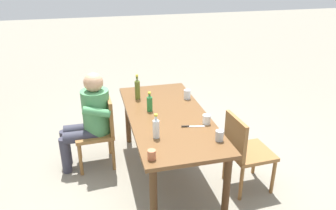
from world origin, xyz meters
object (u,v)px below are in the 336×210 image
Objects in this scene: dining_table at (168,122)px; cup_terracotta at (152,155)px; cup_white at (206,119)px; cup_steel at (219,136)px; chair_far_right at (100,128)px; table_knife at (191,126)px; bottle_green at (150,103)px; cup_glass at (187,94)px; bottle_clear at (156,127)px; chair_near_left at (244,149)px; person_in_white_shirt at (90,116)px; bottle_olive at (137,88)px.

cup_terracotta reaches higher than dining_table.
cup_white is 0.96× the size of cup_steel.
table_knife is at bearing -130.15° from chair_far_right.
chair_far_right is at bearing 63.84° from bottle_green.
cup_glass is at bearing -0.12° from cup_steel.
chair_near_left is at bearing -88.82° from bottle_clear.
cup_white is at bearing -131.60° from bottle_green.
person_in_white_shirt is 0.75m from bottle_green.
chair_near_left is 3.63× the size of table_knife.
chair_far_right is 7.62× the size of cup_glass.
cup_steel is (-0.80, -0.51, -0.05)m from bottle_green.
bottle_olive reaches higher than chair_near_left.
cup_white is at bearing -121.55° from person_in_white_shirt.
cup_white is at bearing -144.93° from bottle_olive.
cup_glass is at bearing -40.75° from dining_table.
cup_terracotta is (-0.16, 0.68, -0.01)m from cup_steel.
table_knife is (0.32, 0.17, -0.05)m from cup_steel.
dining_table is at bearing 139.25° from cup_glass.
chair_far_right is 1.54m from cup_steel.
bottle_olive is 1.32m from cup_steel.
cup_glass is at bearing -33.92° from bottle_clear.
chair_near_left is 8.54× the size of cup_steel.
cup_steel is at bearing 179.88° from cup_glass.
cup_white reaches higher than cup_terracotta.
bottle_olive is 0.98m from bottle_clear.
cup_white is (0.15, -0.56, -0.06)m from bottle_clear.
person_in_white_shirt reaches higher than cup_steel.
table_knife is at bearing -154.41° from bottle_olive.
bottle_green is at bearing -10.08° from cup_terracotta.
bottle_clear is (-0.45, 0.23, 0.20)m from dining_table.
chair_near_left is 1.03m from bottle_clear.
bottle_green is 1.98× the size of cup_glass.
bottle_olive is at bearing 26.21° from cup_steel.
person_in_white_shirt is at bearing 67.95° from bottle_green.
person_in_white_shirt reaches higher than chair_near_left.
cup_glass is (1.04, -0.00, 0.01)m from cup_steel.
table_knife is (0.48, -0.51, -0.04)m from cup_terracotta.
chair_near_left is (-0.43, -0.73, -0.19)m from dining_table.
bottle_green is 0.56m from cup_glass.
dining_table is 0.86m from chair_near_left.
cup_steel reaches higher than cup_terracotta.
bottle_olive reaches higher than cup_glass.
chair_near_left is 3.85× the size of bottle_green.
bottle_green is (-0.27, -0.66, 0.21)m from person_in_white_shirt.
person_in_white_shirt is 1.38m from cup_white.
table_knife is at bearing -46.48° from cup_terracotta.
bottle_green is at bearing 32.26° from cup_steel.
bottle_olive is 1.37× the size of bottle_green.
chair_near_left is at bearing -154.57° from cup_glass.
chair_far_right is 1.00× the size of chair_near_left.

